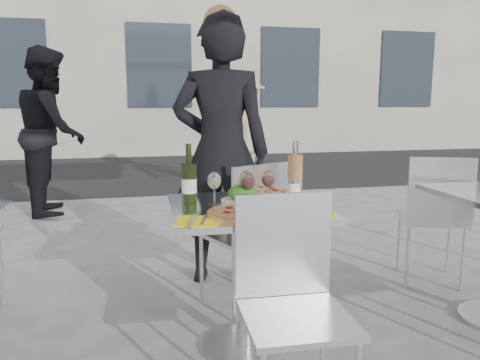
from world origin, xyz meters
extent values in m
plane|color=slate|center=(0.00, 0.00, 0.00)|extent=(80.00, 80.00, 0.00)
cube|color=black|center=(0.00, 6.50, 0.00)|extent=(24.00, 5.00, 0.00)
cylinder|color=#B7BABF|center=(0.00, 0.00, 0.01)|extent=(0.44, 0.44, 0.02)
cylinder|color=#B7BABF|center=(0.00, 0.00, 0.37)|extent=(0.07, 0.07, 0.72)
cube|color=silver|center=(0.00, 0.00, 0.73)|extent=(0.72, 0.72, 0.03)
cylinder|color=silver|center=(0.17, 0.75, 0.22)|extent=(0.02, 0.02, 0.44)
cylinder|color=silver|center=(-0.15, 0.61, 0.22)|extent=(0.02, 0.02, 0.44)
cylinder|color=silver|center=(0.32, 0.43, 0.22)|extent=(0.02, 0.02, 0.44)
cylinder|color=silver|center=(0.00, 0.29, 0.22)|extent=(0.02, 0.02, 0.44)
cube|color=silver|center=(0.09, 0.52, 0.45)|extent=(0.54, 0.54, 0.02)
cube|color=silver|center=(0.17, 0.33, 0.68)|extent=(0.38, 0.19, 0.44)
cylinder|color=silver|center=(-0.11, -0.41, 0.22)|extent=(0.02, 0.02, 0.43)
cylinder|color=silver|center=(0.24, -0.42, 0.22)|extent=(0.02, 0.02, 0.43)
cube|color=silver|center=(0.06, -0.59, 0.44)|extent=(0.41, 0.41, 0.02)
cube|color=silver|center=(0.07, -0.39, 0.67)|extent=(0.40, 0.03, 0.43)
cylinder|color=silver|center=(-1.35, 0.80, 0.25)|extent=(0.03, 0.03, 0.49)
cylinder|color=silver|center=(1.68, 0.73, 0.22)|extent=(0.02, 0.02, 0.44)
cylinder|color=silver|center=(1.36, 0.86, 0.22)|extent=(0.02, 0.02, 0.44)
cylinder|color=silver|center=(1.55, 0.41, 0.22)|extent=(0.02, 0.02, 0.44)
cylinder|color=silver|center=(1.23, 0.53, 0.22)|extent=(0.02, 0.02, 0.44)
cube|color=silver|center=(1.46, 0.63, 0.45)|extent=(0.53, 0.53, 0.02)
cube|color=silver|center=(1.38, 0.44, 0.68)|extent=(0.39, 0.17, 0.44)
imported|color=black|center=(0.04, 0.95, 0.91)|extent=(0.75, 0.59, 1.81)
imported|color=black|center=(-1.45, 3.36, 0.91)|extent=(0.78, 0.95, 1.83)
imported|color=tan|center=(0.91, 4.12, 0.82)|extent=(1.16, 1.19, 1.63)
cylinder|color=#D8A954|center=(-0.04, -0.20, 0.76)|extent=(0.36, 0.36, 0.02)
cylinder|color=beige|center=(-0.04, -0.20, 0.77)|extent=(0.32, 0.32, 0.00)
cylinder|color=white|center=(0.13, 0.21, 0.76)|extent=(0.32, 0.32, 0.01)
cylinder|color=#D8A954|center=(0.13, 0.21, 0.77)|extent=(0.28, 0.28, 0.02)
cylinder|color=beige|center=(0.13, 0.21, 0.78)|extent=(0.25, 0.25, 0.00)
cylinder|color=white|center=(0.00, 0.08, 0.76)|extent=(0.22, 0.22, 0.01)
ellipsoid|color=#1C5B16|center=(0.00, 0.08, 0.80)|extent=(0.15, 0.15, 0.08)
sphere|color=#B21914|center=(0.04, 0.10, 0.81)|extent=(0.03, 0.03, 0.03)
cylinder|color=#314A1C|center=(-0.27, 0.10, 0.85)|extent=(0.07, 0.07, 0.20)
cone|color=#314A1C|center=(-0.27, 0.10, 0.95)|extent=(0.07, 0.07, 0.03)
cylinder|color=#314A1C|center=(-0.27, 0.10, 0.99)|extent=(0.03, 0.03, 0.10)
cylinder|color=silver|center=(-0.27, 0.10, 0.84)|extent=(0.07, 0.08, 0.07)
cylinder|color=#E2A160|center=(0.31, 0.19, 0.86)|extent=(0.08, 0.08, 0.22)
cylinder|color=white|center=(0.31, 0.19, 1.00)|extent=(0.03, 0.03, 0.08)
cylinder|color=white|center=(0.26, 0.06, 0.80)|extent=(0.06, 0.06, 0.09)
cylinder|color=silver|center=(0.26, 0.06, 0.85)|extent=(0.06, 0.06, 0.02)
cylinder|color=white|center=(-0.15, 0.08, 0.75)|extent=(0.06, 0.06, 0.00)
cylinder|color=white|center=(-0.15, 0.08, 0.80)|extent=(0.01, 0.01, 0.09)
ellipsoid|color=white|center=(-0.15, 0.08, 0.86)|extent=(0.07, 0.07, 0.08)
ellipsoid|color=#F9F2B0|center=(-0.15, 0.08, 0.85)|extent=(0.05, 0.05, 0.05)
cylinder|color=white|center=(0.02, 0.09, 0.75)|extent=(0.06, 0.06, 0.00)
cylinder|color=white|center=(0.02, 0.09, 0.80)|extent=(0.01, 0.01, 0.09)
ellipsoid|color=white|center=(0.02, 0.09, 0.86)|extent=(0.07, 0.07, 0.08)
ellipsoid|color=#F9F2B0|center=(0.02, 0.09, 0.85)|extent=(0.05, 0.05, 0.05)
cylinder|color=white|center=(0.01, 0.03, 0.75)|extent=(0.06, 0.06, 0.00)
cylinder|color=white|center=(0.01, 0.03, 0.80)|extent=(0.01, 0.01, 0.09)
ellipsoid|color=white|center=(0.01, 0.03, 0.86)|extent=(0.07, 0.07, 0.08)
ellipsoid|color=#4B0A13|center=(0.01, 0.03, 0.85)|extent=(0.05, 0.05, 0.05)
cylinder|color=white|center=(0.13, 0.07, 0.75)|extent=(0.06, 0.06, 0.00)
cylinder|color=white|center=(0.13, 0.07, 0.80)|extent=(0.01, 0.01, 0.09)
ellipsoid|color=white|center=(0.13, 0.07, 0.86)|extent=(0.07, 0.07, 0.08)
ellipsoid|color=#4B0A13|center=(0.13, 0.07, 0.85)|extent=(0.05, 0.05, 0.05)
cube|color=yellow|center=(-0.27, -0.25, 0.75)|extent=(0.22, 0.22, 0.00)
cube|color=#B7BABF|center=(-0.29, -0.25, 0.76)|extent=(0.06, 0.20, 0.00)
cube|color=#B7BABF|center=(-0.24, -0.25, 0.76)|extent=(0.05, 0.18, 0.00)
cube|color=yellow|center=(0.26, -0.23, 0.75)|extent=(0.23, 0.23, 0.00)
cube|color=#B7BABF|center=(0.24, -0.23, 0.76)|extent=(0.08, 0.19, 0.00)
cube|color=#B7BABF|center=(0.29, -0.23, 0.76)|extent=(0.07, 0.17, 0.00)
camera|label=1|loc=(-0.50, -2.15, 1.25)|focal=35.00mm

